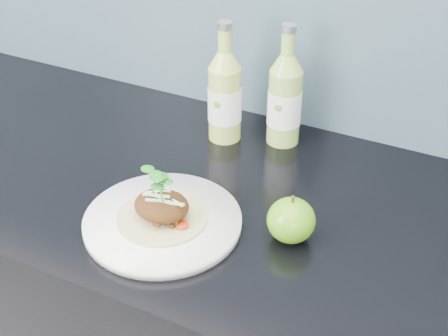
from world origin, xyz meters
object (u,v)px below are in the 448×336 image
(dinner_plate, at_px, (163,222))
(cider_bottle_left, at_px, (225,96))
(cider_bottle_right, at_px, (285,99))
(green_apple, at_px, (291,220))

(dinner_plate, xyz_separation_m, cider_bottle_left, (-0.04, 0.29, 0.08))
(cider_bottle_right, bearing_deg, dinner_plate, -98.54)
(cider_bottle_right, bearing_deg, green_apple, -61.78)
(dinner_plate, xyz_separation_m, cider_bottle_right, (0.07, 0.33, 0.08))
(dinner_plate, bearing_deg, cider_bottle_right, 77.71)
(dinner_plate, bearing_deg, green_apple, 17.92)
(green_apple, bearing_deg, cider_bottle_left, 134.95)
(dinner_plate, bearing_deg, cider_bottle_left, 96.83)
(cider_bottle_left, xyz_separation_m, cider_bottle_right, (0.11, 0.04, 0.00))
(green_apple, bearing_deg, dinner_plate, -162.08)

